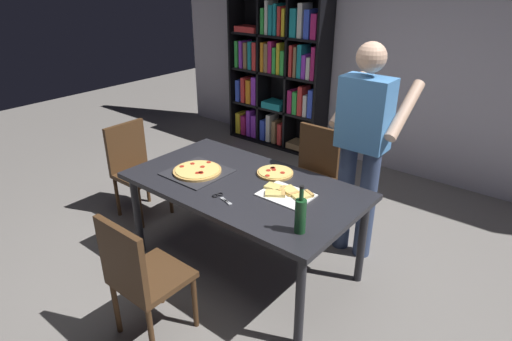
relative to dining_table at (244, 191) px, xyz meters
The scene contains 13 objects.
ground_plane 0.68m from the dining_table, ahead, with size 12.00×12.00×0.00m, color gray.
back_wall 2.70m from the dining_table, 90.00° to the left, with size 6.40×0.10×2.80m, color #BCB7C6.
dining_table is the anchor object (origin of this frame).
chair_near_camera 1.00m from the dining_table, 90.00° to the right, with size 0.42×0.42×0.90m.
chair_far_side 1.00m from the dining_table, 90.00° to the left, with size 0.42×0.42×0.90m.
chair_left_end 1.38m from the dining_table, behind, with size 0.42×0.42×0.90m.
bookshelf 2.78m from the dining_table, 121.10° to the left, with size 1.40×0.35×1.95m.
person_serving_pizza 1.00m from the dining_table, 53.10° to the left, with size 0.55×0.54×1.75m.
pepperoni_pizza_on_tray 0.42m from the dining_table, 166.57° to the right, with size 0.44×0.44×0.04m.
pizza_slices_on_towel 0.37m from the dining_table, ahead, with size 0.37×0.28×0.03m.
wine_bottle 0.78m from the dining_table, 22.15° to the right, with size 0.07×0.07×0.32m.
kitchen_scissors 0.29m from the dining_table, 84.83° to the right, with size 0.20×0.10×0.01m.
second_pizza_plain 0.30m from the dining_table, 72.28° to the left, with size 0.29×0.29×0.03m.
Camera 1 is at (1.89, -2.18, 2.20)m, focal length 30.22 mm.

